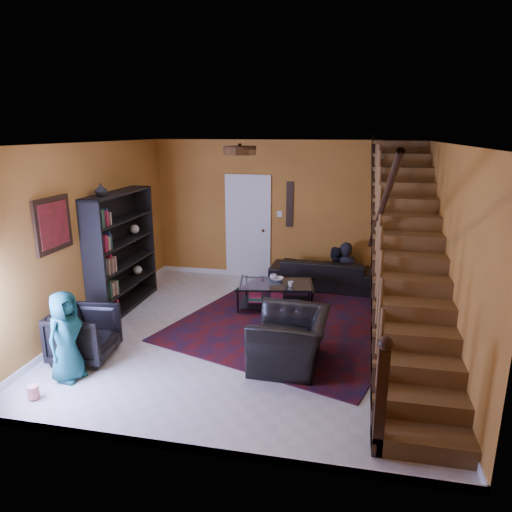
{
  "coord_description": "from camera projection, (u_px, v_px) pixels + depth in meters",
  "views": [
    {
      "loc": [
        1.33,
        -6.23,
        2.97
      ],
      "look_at": [
        -0.05,
        0.4,
        1.1
      ],
      "focal_mm": 32.0,
      "sensor_mm": 36.0,
      "label": 1
    }
  ],
  "objects": [
    {
      "name": "armchair_left",
      "position": [
        84.0,
        334.0,
        6.07
      ],
      "size": [
        0.83,
        0.81,
        0.7
      ],
      "primitive_type": "imported",
      "rotation": [
        0.0,
        0.0,
        1.66
      ],
      "color": "black",
      "rests_on": "floor"
    },
    {
      "name": "room",
      "position": [
        199.0,
        294.0,
        8.44
      ],
      "size": [
        5.5,
        5.5,
        5.5
      ],
      "color": "#C17C2A",
      "rests_on": "ground"
    },
    {
      "name": "ceiling_fixture",
      "position": [
        240.0,
        150.0,
        5.45
      ],
      "size": [
        0.4,
        0.4,
        0.1
      ],
      "primitive_type": "cylinder",
      "color": "#3F2814",
      "rests_on": "room"
    },
    {
      "name": "wall_hanging",
      "position": [
        290.0,
        204.0,
        9.07
      ],
      "size": [
        0.14,
        0.03,
        0.9
      ],
      "primitive_type": "cube",
      "color": "black",
      "rests_on": "room"
    },
    {
      "name": "cup_b",
      "position": [
        291.0,
        284.0,
        7.55
      ],
      "size": [
        0.11,
        0.11,
        0.09
      ],
      "primitive_type": "imported",
      "rotation": [
        0.0,
        0.0,
        -0.15
      ],
      "color": "#999999",
      "rests_on": "coffee_table"
    },
    {
      "name": "person_adult_b",
      "position": [
        334.0,
        278.0,
        8.88
      ],
      "size": [
        0.63,
        0.49,
        1.27
      ],
      "primitive_type": "imported",
      "rotation": [
        0.0,
        0.0,
        3.12
      ],
      "color": "black",
      "rests_on": "sofa"
    },
    {
      "name": "framed_picture",
      "position": [
        53.0,
        225.0,
        6.12
      ],
      "size": [
        0.04,
        0.74,
        0.74
      ],
      "primitive_type": "cube",
      "color": "maroon",
      "rests_on": "room"
    },
    {
      "name": "person_adult_a",
      "position": [
        344.0,
        276.0,
        8.83
      ],
      "size": [
        0.53,
        0.38,
        1.38
      ],
      "primitive_type": "imported",
      "rotation": [
        0.0,
        0.0,
        3.05
      ],
      "color": "black",
      "rests_on": "sofa"
    },
    {
      "name": "coffee_table",
      "position": [
        276.0,
        294.0,
        7.77
      ],
      "size": [
        1.34,
        0.92,
        0.47
      ],
      "rotation": [
        0.0,
        0.0,
        0.17
      ],
      "color": "black",
      "rests_on": "floor"
    },
    {
      "name": "person_child",
      "position": [
        66.0,
        336.0,
        5.51
      ],
      "size": [
        0.46,
        0.62,
        1.14
      ],
      "primitive_type": "imported",
      "rotation": [
        0.0,
        0.0,
        1.38
      ],
      "color": "#165356",
      "rests_on": "armchair_left"
    },
    {
      "name": "floor",
      "position": [
        254.0,
        333.0,
        6.93
      ],
      "size": [
        5.5,
        5.5,
        0.0
      ],
      "primitive_type": "plane",
      "color": "beige",
      "rests_on": "ground"
    },
    {
      "name": "bowl",
      "position": [
        277.0,
        279.0,
        7.86
      ],
      "size": [
        0.22,
        0.22,
        0.05
      ],
      "primitive_type": "imported",
      "rotation": [
        0.0,
        0.0,
        0.09
      ],
      "color": "#999999",
      "rests_on": "coffee_table"
    },
    {
      "name": "vase",
      "position": [
        101.0,
        190.0,
        6.94
      ],
      "size": [
        0.18,
        0.18,
        0.19
      ],
      "primitive_type": "imported",
      "color": "#999999",
      "rests_on": "bookshelf"
    },
    {
      "name": "cup_a",
      "position": [
        273.0,
        277.0,
        7.9
      ],
      "size": [
        0.14,
        0.14,
        0.09
      ],
      "primitive_type": "imported",
      "rotation": [
        0.0,
        0.0,
        0.26
      ],
      "color": "#999999",
      "rests_on": "coffee_table"
    },
    {
      "name": "popcorn_bucket",
      "position": [
        33.0,
        392.0,
        5.2
      ],
      "size": [
        0.16,
        0.16,
        0.15
      ],
      "primitive_type": "cylinder",
      "rotation": [
        0.0,
        0.0,
        0.35
      ],
      "color": "red",
      "rests_on": "rug"
    },
    {
      "name": "sofa",
      "position": [
        323.0,
        273.0,
        8.85
      ],
      "size": [
        2.07,
        0.92,
        0.59
      ],
      "primitive_type": "imported",
      "rotation": [
        0.0,
        0.0,
        3.08
      ],
      "color": "black",
      "rests_on": "floor"
    },
    {
      "name": "staircase",
      "position": [
        408.0,
        251.0,
        6.14
      ],
      "size": [
        0.95,
        5.02,
        3.18
      ],
      "color": "brown",
      "rests_on": "floor"
    },
    {
      "name": "rug",
      "position": [
        297.0,
        319.0,
        7.41
      ],
      "size": [
        4.23,
        4.52,
        0.02
      ],
      "primitive_type": "cube",
      "rotation": [
        0.0,
        0.0,
        -0.32
      ],
      "color": "#480C0D",
      "rests_on": "floor"
    },
    {
      "name": "armchair_right",
      "position": [
        290.0,
        339.0,
        5.91
      ],
      "size": [
        0.98,
        1.11,
        0.7
      ],
      "primitive_type": "imported",
      "rotation": [
        0.0,
        0.0,
        -1.6
      ],
      "color": "black",
      "rests_on": "floor"
    },
    {
      "name": "bookshelf",
      "position": [
        122.0,
        253.0,
        7.71
      ],
      "size": [
        0.35,
        1.8,
        2.0
      ],
      "color": "black",
      "rests_on": "floor"
    },
    {
      "name": "door",
      "position": [
        248.0,
        228.0,
        9.37
      ],
      "size": [
        0.82,
        0.05,
        2.05
      ],
      "primitive_type": "cube",
      "color": "silver",
      "rests_on": "floor"
    }
  ]
}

